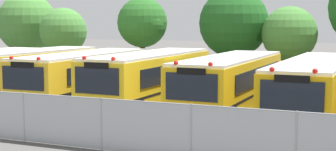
% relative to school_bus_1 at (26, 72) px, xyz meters
% --- Properties ---
extents(ground_plane, '(160.00, 160.00, 0.00)m').
position_rel_school_bus_1_xyz_m(ground_plane, '(7.46, 0.01, -1.43)').
color(ground_plane, '#514F4C').
extents(school_bus_1, '(2.76, 10.50, 2.72)m').
position_rel_school_bus_1_xyz_m(school_bus_1, '(0.00, 0.00, 0.00)').
color(school_bus_1, yellow).
rests_on(school_bus_1, ground_plane).
extents(school_bus_2, '(2.77, 9.98, 2.68)m').
position_rel_school_bus_1_xyz_m(school_bus_2, '(3.58, 0.06, -0.02)').
color(school_bus_2, yellow).
rests_on(school_bus_2, ground_plane).
extents(school_bus_3, '(2.67, 9.74, 2.79)m').
position_rel_school_bus_1_xyz_m(school_bus_3, '(7.45, -0.20, 0.03)').
color(school_bus_3, yellow).
rests_on(school_bus_3, ground_plane).
extents(school_bus_4, '(2.63, 10.07, 2.71)m').
position_rel_school_bus_1_xyz_m(school_bus_4, '(11.32, 0.03, -0.01)').
color(school_bus_4, yellow).
rests_on(school_bus_4, ground_plane).
extents(school_bus_5, '(2.75, 11.26, 2.67)m').
position_rel_school_bus_1_xyz_m(school_bus_5, '(15.04, -0.08, -0.02)').
color(school_bus_5, '#EAA80C').
rests_on(school_bus_5, ground_plane).
extents(tree_0, '(4.77, 4.77, 6.37)m').
position_rel_school_bus_1_xyz_m(tree_0, '(-8.89, 11.29, 2.50)').
color(tree_0, '#4C3823').
rests_on(tree_0, ground_plane).
extents(tree_1, '(3.44, 3.44, 5.14)m').
position_rel_school_bus_1_xyz_m(tree_1, '(-4.01, 9.54, 2.02)').
color(tree_1, '#4C3823').
rests_on(tree_1, ground_plane).
extents(tree_2, '(3.34, 3.34, 5.74)m').
position_rel_school_bus_1_xyz_m(tree_2, '(2.83, 8.64, 2.59)').
color(tree_2, '#4C3823').
rests_on(tree_2, ground_plane).
extents(tree_3, '(4.47, 4.47, 6.27)m').
position_rel_school_bus_1_xyz_m(tree_3, '(8.58, 9.89, 2.52)').
color(tree_3, '#4C3823').
rests_on(tree_3, ground_plane).
extents(tree_4, '(3.37, 3.37, 5.06)m').
position_rel_school_bus_1_xyz_m(tree_4, '(12.20, 9.48, 1.99)').
color(tree_4, '#4C3823').
rests_on(tree_4, ground_plane).
extents(chainlink_fence, '(27.73, 0.07, 1.72)m').
position_rel_school_bus_1_xyz_m(chainlink_fence, '(7.80, -8.00, -0.54)').
color(chainlink_fence, '#9EA0A3').
rests_on(chainlink_fence, ground_plane).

